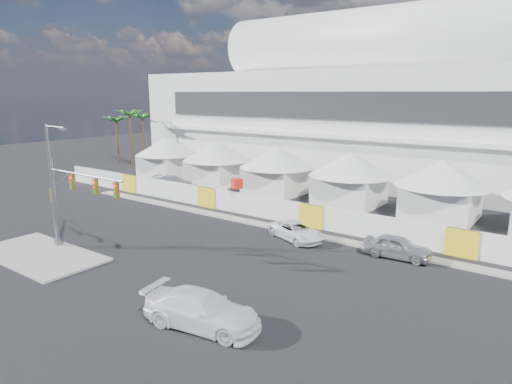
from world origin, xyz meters
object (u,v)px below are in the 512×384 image
Objects in this scene: lot_car_c at (173,182)px; streetlight_median at (53,178)px; sedan_silver at (397,247)px; traffic_mast at (69,200)px; pickup_curb at (296,231)px; boom_lift at (222,196)px; pickup_near at (202,310)px.

streetlight_median reaches higher than lot_car_c.
traffic_mast reaches higher than sedan_silver.
pickup_curb is 13.30m from boom_lift.
streetlight_median reaches higher than pickup_near.
sedan_silver reaches higher than pickup_curb.
boom_lift reaches higher than sedan_silver.
traffic_mast is at bearing -167.83° from lot_car_c.
pickup_near is 0.67× the size of streetlight_median.
pickup_near is at bearing -147.16° from lot_car_c.
lot_car_c is at bearing 38.22° from pickup_near.
sedan_silver is 0.68× the size of boom_lift.
boom_lift is (-15.56, 19.71, 0.03)m from pickup_near.
traffic_mast is at bearing 13.17° from streetlight_median.
streetlight_median is 18.10m from boom_lift.
lot_car_c is 22.92m from streetlight_median.
streetlight_median is (-1.34, -0.31, 1.54)m from traffic_mast.
lot_car_c is at bearing -171.11° from boom_lift.
traffic_mast is at bearing 119.00° from sedan_silver.
pickup_curb is 23.85m from lot_car_c.
traffic_mast is (-15.05, 2.49, 2.92)m from pickup_near.
sedan_silver is 31.06m from lot_car_c.
sedan_silver is at bearing -119.87° from lot_car_c.
lot_car_c reaches higher than pickup_curb.
traffic_mast is 0.93× the size of streetlight_median.
lot_car_c is (-30.15, 7.46, -0.07)m from sedan_silver.
pickup_curb is 0.60× the size of traffic_mast.
pickup_curb is (-7.75, -0.73, -0.10)m from sedan_silver.
lot_car_c is at bearing 90.62° from pickup_curb.
boom_lift reaches higher than pickup_curb.
boom_lift is at bearing 87.06° from pickup_curb.
lot_car_c is 22.97m from traffic_mast.
pickup_curb is 1.00× the size of lot_car_c.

